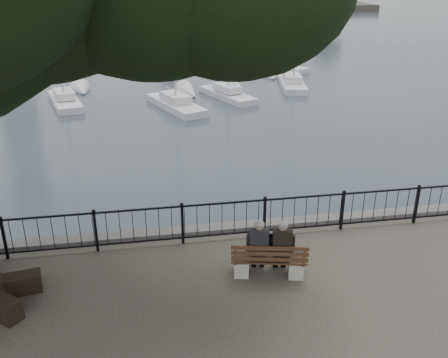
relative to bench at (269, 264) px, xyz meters
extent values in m
cube|color=#494744|center=(-0.67, 2.19, -0.79)|extent=(200.00, 0.40, 1.20)
plane|color=#242E37|center=(-0.67, 102.19, -1.29)|extent=(260.00, 260.00, 0.00)
cube|color=black|center=(-0.67, 1.69, 0.69)|extent=(22.00, 0.04, 0.04)
cube|color=black|center=(-0.67, 1.69, -0.14)|extent=(22.00, 0.04, 0.04)
cube|color=#99968E|center=(-0.56, 0.16, -0.11)|extent=(0.39, 0.46, 0.36)
cube|color=#99968E|center=(0.57, -0.09, -0.11)|extent=(0.39, 0.46, 0.36)
cube|color=#382012|center=(0.01, 0.04, 0.11)|extent=(1.66, 0.79, 0.04)
cube|color=#382012|center=(-0.05, -0.20, 0.37)|extent=(1.57, 0.39, 0.36)
cube|color=black|center=(-0.21, 0.09, 0.21)|extent=(0.37, 0.33, 0.21)
cube|color=black|center=(-0.23, 0.00, 0.55)|extent=(0.43, 0.30, 0.53)
sphere|color=tan|center=(-0.22, 0.03, 0.93)|extent=(0.20, 0.20, 0.20)
ellipsoid|color=gray|center=(-0.23, 0.01, 0.96)|extent=(0.21, 0.21, 0.18)
cube|color=black|center=(-0.15, 0.35, -0.09)|extent=(0.36, 0.45, 0.40)
cube|color=black|center=(0.26, -0.01, 0.21)|extent=(0.37, 0.33, 0.21)
cube|color=black|center=(0.24, -0.11, 0.55)|extent=(0.43, 0.30, 0.53)
sphere|color=tan|center=(0.25, -0.07, 0.93)|extent=(0.20, 0.20, 0.20)
ellipsoid|color=gray|center=(0.24, -0.10, 0.96)|extent=(0.21, 0.21, 0.18)
cube|color=black|center=(0.32, 0.24, -0.09)|extent=(0.36, 0.45, 0.40)
cube|color=#494744|center=(-18.67, 61.19, -0.69)|extent=(9.30, 9.30, 1.40)
cube|color=#494744|center=(1.33, 49.19, -0.69)|extent=(6.05, 6.05, 1.40)
cube|color=#99968E|center=(1.33, 49.19, 1.82)|extent=(2.22, 2.62, 4.03)
cube|color=silver|center=(-6.53, 19.74, -1.19)|extent=(2.45, 4.93, 0.53)
cube|color=silver|center=(-6.53, 19.74, -0.69)|extent=(1.42, 2.11, 0.40)
cylinder|color=silver|center=(-6.53, 19.48, 4.09)|extent=(0.11, 0.11, 9.96)
cube|color=silver|center=(2.69, 19.62, -1.19)|extent=(2.88, 4.77, 0.51)
cube|color=silver|center=(2.69, 19.62, -0.69)|extent=(1.56, 2.10, 0.38)
cylinder|color=silver|center=(2.69, 19.36, 3.00)|extent=(0.10, 0.10, 7.78)
cube|color=silver|center=(7.31, 21.85, -1.19)|extent=(2.24, 5.16, 0.55)
cube|color=silver|center=(7.31, 21.85, -0.69)|extent=(1.36, 2.18, 0.42)
cylinder|color=silver|center=(7.31, 21.57, 3.63)|extent=(0.11, 0.11, 9.06)
cube|color=silver|center=(-10.50, 28.87, -1.19)|extent=(2.04, 5.24, 0.57)
cube|color=silver|center=(-10.50, 28.87, -0.69)|extent=(1.29, 2.19, 0.43)
cube|color=silver|center=(1.52, 35.59, -1.19)|extent=(3.08, 5.35, 0.57)
cube|color=silver|center=(1.52, 35.59, -0.69)|extent=(1.70, 2.34, 0.43)
cube|color=silver|center=(8.89, 33.92, -1.19)|extent=(2.30, 4.94, 0.53)
cube|color=silver|center=(8.89, 33.92, -0.69)|extent=(1.36, 2.10, 0.40)
cube|color=silver|center=(-6.83, 39.59, -1.19)|extent=(2.70, 4.83, 0.52)
cube|color=silver|center=(-6.83, 39.59, -0.69)|extent=(1.50, 2.10, 0.39)
cube|color=silver|center=(-0.51, 17.85, -1.19)|extent=(3.09, 5.17, 0.56)
cube|color=silver|center=(-0.51, 17.85, -0.69)|extent=(1.68, 2.27, 0.42)
cylinder|color=silver|center=(-0.51, 17.57, 3.66)|extent=(0.11, 0.11, 9.12)
cube|color=silver|center=(8.32, 27.73, -1.19)|extent=(3.11, 4.80, 0.52)
cube|color=silver|center=(8.32, 27.73, -0.69)|extent=(1.65, 2.13, 0.39)
cube|color=#342F29|center=(24.33, 79.19, -0.79)|extent=(30.00, 8.00, 1.20)
camera|label=1|loc=(-2.51, -8.75, 5.83)|focal=40.00mm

